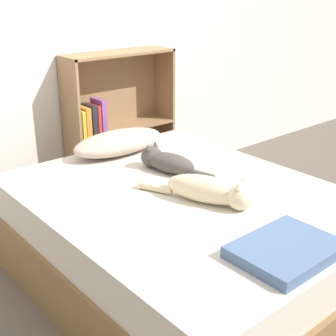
# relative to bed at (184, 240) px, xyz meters

# --- Properties ---
(ground_plane) EXTENTS (8.00, 8.00, 0.00)m
(ground_plane) POSITION_rel_bed_xyz_m (0.00, 0.00, -0.28)
(ground_plane) COLOR brown
(wall_back) EXTENTS (8.00, 0.06, 2.50)m
(wall_back) POSITION_rel_bed_xyz_m (0.00, 1.39, 0.97)
(wall_back) COLOR silver
(wall_back) RESTS_ON ground_plane
(bed) EXTENTS (1.47, 1.86, 0.56)m
(bed) POSITION_rel_bed_xyz_m (0.00, 0.00, 0.00)
(bed) COLOR brown
(bed) RESTS_ON ground_plane
(pillow) EXTENTS (0.64, 0.31, 0.14)m
(pillow) POSITION_rel_bed_xyz_m (0.10, 0.75, 0.36)
(pillow) COLOR #B29E8E
(pillow) RESTS_ON bed
(cat_light) EXTENTS (0.31, 0.59, 0.16)m
(cat_light) POSITION_rel_bed_xyz_m (0.02, -0.17, 0.35)
(cat_light) COLOR beige
(cat_light) RESTS_ON bed
(cat_dark) EXTENTS (0.22, 0.48, 0.15)m
(cat_dark) POSITION_rel_bed_xyz_m (0.13, 0.30, 0.34)
(cat_dark) COLOR #47423D
(cat_dark) RESTS_ON bed
(bookshelf) EXTENTS (0.86, 0.26, 1.13)m
(bookshelf) POSITION_rel_bed_xyz_m (0.41, 1.26, 0.30)
(bookshelf) COLOR #8E6B47
(bookshelf) RESTS_ON ground_plane
(blanket_fold) EXTENTS (0.43, 0.32, 0.05)m
(blanket_fold) POSITION_rel_bed_xyz_m (-0.09, -0.71, 0.31)
(blanket_fold) COLOR #4C668E
(blanket_fold) RESTS_ON bed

